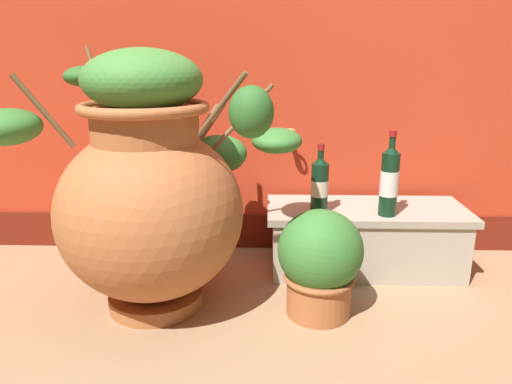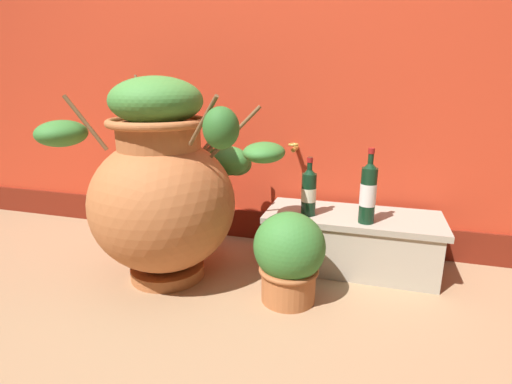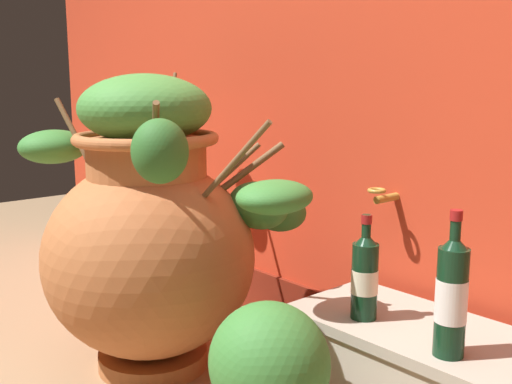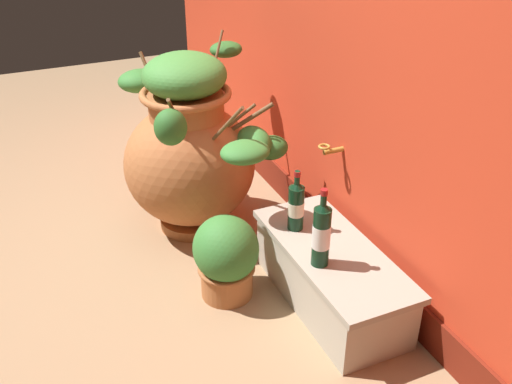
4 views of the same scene
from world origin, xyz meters
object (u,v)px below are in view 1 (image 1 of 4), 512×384
Objects in this scene: wine_bottle_middle at (320,183)px; potted_shrub at (320,262)px; wine_bottle_left at (389,179)px; terracotta_urn at (151,192)px.

wine_bottle_middle is 0.72× the size of potted_shrub.
wine_bottle_left is 0.88× the size of potted_shrub.
wine_bottle_middle is at bearing 173.69° from wine_bottle_left.
terracotta_urn is 3.70× the size of wine_bottle_middle.
terracotta_urn is 0.69m from wine_bottle_middle.
potted_shrub is at bearing -94.33° from wine_bottle_middle.
wine_bottle_left reaches higher than potted_shrub.
terracotta_urn is 3.05× the size of wine_bottle_left.
wine_bottle_middle is at bearing 85.67° from potted_shrub.
wine_bottle_left is 1.21× the size of wine_bottle_middle.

